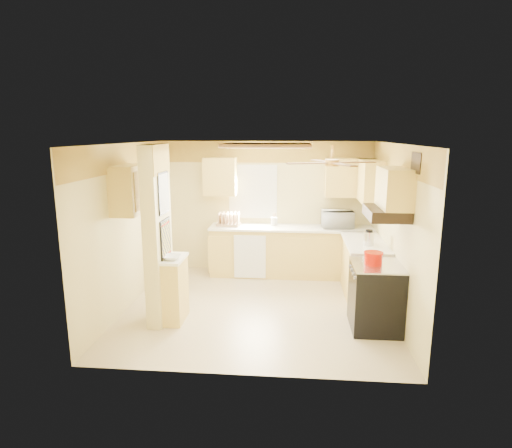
# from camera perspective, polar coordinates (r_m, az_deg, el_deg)

# --- Properties ---
(floor) EXTENTS (4.00, 4.00, 0.00)m
(floor) POSITION_cam_1_polar(r_m,az_deg,el_deg) (6.75, 0.20, -11.05)
(floor) COLOR #C9B28B
(floor) RESTS_ON ground
(ceiling) EXTENTS (4.00, 4.00, 0.00)m
(ceiling) POSITION_cam_1_polar(r_m,az_deg,el_deg) (6.21, 0.21, 10.68)
(ceiling) COLOR white
(ceiling) RESTS_ON wall_back
(wall_back) EXTENTS (4.00, 0.00, 4.00)m
(wall_back) POSITION_cam_1_polar(r_m,az_deg,el_deg) (8.22, 1.33, 2.26)
(wall_back) COLOR #DCCB86
(wall_back) RESTS_ON floor
(wall_front) EXTENTS (4.00, 0.00, 4.00)m
(wall_front) POSITION_cam_1_polar(r_m,az_deg,el_deg) (4.54, -1.84, -5.91)
(wall_front) COLOR #DCCB86
(wall_front) RESTS_ON floor
(wall_left) EXTENTS (0.00, 3.80, 3.80)m
(wall_left) POSITION_cam_1_polar(r_m,az_deg,el_deg) (6.83, -16.77, -0.29)
(wall_left) COLOR #DCCB86
(wall_left) RESTS_ON floor
(wall_right) EXTENTS (0.00, 3.80, 3.80)m
(wall_right) POSITION_cam_1_polar(r_m,az_deg,el_deg) (6.51, 18.03, -0.95)
(wall_right) COLOR #DCCB86
(wall_right) RESTS_ON floor
(wallpaper_border) EXTENTS (4.00, 0.02, 0.40)m
(wallpaper_border) POSITION_cam_1_polar(r_m,az_deg,el_deg) (8.09, 1.36, 9.58)
(wallpaper_border) COLOR gold
(wallpaper_border) RESTS_ON wall_back
(partition_column) EXTENTS (0.20, 0.70, 2.50)m
(partition_column) POSITION_cam_1_polar(r_m,az_deg,el_deg) (6.10, -12.98, -1.51)
(partition_column) COLOR #DCCB86
(partition_column) RESTS_ON floor
(partition_ledge) EXTENTS (0.25, 0.55, 0.90)m
(partition_ledge) POSITION_cam_1_polar(r_m,az_deg,el_deg) (6.27, -10.70, -8.69)
(partition_ledge) COLOR #D8B858
(partition_ledge) RESTS_ON floor
(ledge_top) EXTENTS (0.28, 0.58, 0.04)m
(ledge_top) POSITION_cam_1_polar(r_m,az_deg,el_deg) (6.12, -10.87, -4.57)
(ledge_top) COLOR white
(ledge_top) RESTS_ON partition_ledge
(lower_cabinets_back) EXTENTS (3.00, 0.60, 0.90)m
(lower_cabinets_back) POSITION_cam_1_polar(r_m,az_deg,el_deg) (8.09, 4.71, -3.75)
(lower_cabinets_back) COLOR #D8B858
(lower_cabinets_back) RESTS_ON floor
(lower_cabinets_right) EXTENTS (0.60, 1.40, 0.90)m
(lower_cabinets_right) POSITION_cam_1_polar(r_m,az_deg,el_deg) (7.23, 14.25, -6.04)
(lower_cabinets_right) COLOR #D8B858
(lower_cabinets_right) RESTS_ON floor
(countertop_back) EXTENTS (3.04, 0.64, 0.04)m
(countertop_back) POSITION_cam_1_polar(r_m,az_deg,el_deg) (7.97, 4.76, -0.52)
(countertop_back) COLOR white
(countertop_back) RESTS_ON lower_cabinets_back
(countertop_right) EXTENTS (0.64, 1.44, 0.04)m
(countertop_right) POSITION_cam_1_polar(r_m,az_deg,el_deg) (7.10, 14.36, -2.43)
(countertop_right) COLOR white
(countertop_right) RESTS_ON lower_cabinets_right
(dishwasher_panel) EXTENTS (0.58, 0.02, 0.80)m
(dishwasher_panel) POSITION_cam_1_polar(r_m,az_deg,el_deg) (7.83, -0.82, -4.40)
(dishwasher_panel) COLOR white
(dishwasher_panel) RESTS_ON lower_cabinets_back
(window) EXTENTS (0.92, 0.02, 1.02)m
(window) POSITION_cam_1_polar(r_m,az_deg,el_deg) (8.18, -0.42, 4.34)
(window) COLOR white
(window) RESTS_ON wall_back
(upper_cab_back_left) EXTENTS (0.60, 0.35, 0.70)m
(upper_cab_back_left) POSITION_cam_1_polar(r_m,az_deg,el_deg) (8.07, -4.80, 6.34)
(upper_cab_back_left) COLOR #D8B858
(upper_cab_back_left) RESTS_ON wall_back
(upper_cab_back_right) EXTENTS (0.90, 0.35, 0.70)m
(upper_cab_back_right) POSITION_cam_1_polar(r_m,az_deg,el_deg) (8.02, 12.46, 6.06)
(upper_cab_back_right) COLOR #D8B858
(upper_cab_back_right) RESTS_ON wall_back
(upper_cab_right) EXTENTS (0.35, 1.00, 0.70)m
(upper_cab_right) POSITION_cam_1_polar(r_m,az_deg,el_deg) (7.59, 14.97, 5.61)
(upper_cab_right) COLOR #D8B858
(upper_cab_right) RESTS_ON wall_right
(upper_cab_left_wall) EXTENTS (0.35, 0.75, 0.70)m
(upper_cab_left_wall) POSITION_cam_1_polar(r_m,az_deg,el_deg) (6.43, -16.46, 4.43)
(upper_cab_left_wall) COLOR #D8B858
(upper_cab_left_wall) RESTS_ON wall_left
(upper_cab_over_stove) EXTENTS (0.35, 0.76, 0.52)m
(upper_cab_over_stove) POSITION_cam_1_polar(r_m,az_deg,el_deg) (5.82, 17.98, 4.58)
(upper_cab_over_stove) COLOR #D8B858
(upper_cab_over_stove) RESTS_ON wall_right
(stove) EXTENTS (0.68, 0.77, 0.92)m
(stove) POSITION_cam_1_polar(r_m,az_deg,el_deg) (6.15, 15.64, -9.25)
(stove) COLOR black
(stove) RESTS_ON floor
(range_hood) EXTENTS (0.50, 0.76, 0.14)m
(range_hood) POSITION_cam_1_polar(r_m,az_deg,el_deg) (5.86, 16.96, 1.41)
(range_hood) COLOR black
(range_hood) RESTS_ON upper_cab_over_stove
(poster_menu) EXTENTS (0.02, 0.42, 0.57)m
(poster_menu) POSITION_cam_1_polar(r_m,az_deg,el_deg) (5.96, -12.23, 4.08)
(poster_menu) COLOR black
(poster_menu) RESTS_ON partition_column
(poster_nashville) EXTENTS (0.02, 0.42, 0.57)m
(poster_nashville) POSITION_cam_1_polar(r_m,az_deg,el_deg) (6.08, -11.96, -2.00)
(poster_nashville) COLOR black
(poster_nashville) RESTS_ON partition_column
(ceiling_light_panel) EXTENTS (1.35, 0.95, 0.06)m
(ceiling_light_panel) POSITION_cam_1_polar(r_m,az_deg,el_deg) (6.70, 1.45, 10.40)
(ceiling_light_panel) COLOR brown
(ceiling_light_panel) RESTS_ON ceiling
(ceiling_fan) EXTENTS (1.15, 1.15, 0.26)m
(ceiling_fan) POSITION_cam_1_polar(r_m,az_deg,el_deg) (5.52, 10.09, 8.10)
(ceiling_fan) COLOR gold
(ceiling_fan) RESTS_ON ceiling
(vent_grate) EXTENTS (0.02, 0.40, 0.25)m
(vent_grate) POSITION_cam_1_polar(r_m,az_deg,el_deg) (5.49, 20.60, 7.65)
(vent_grate) COLOR black
(vent_grate) RESTS_ON wall_right
(microwave) EXTENTS (0.58, 0.41, 0.31)m
(microwave) POSITION_cam_1_polar(r_m,az_deg,el_deg) (8.01, 10.83, 0.66)
(microwave) COLOR white
(microwave) RESTS_ON countertop_back
(bowl) EXTENTS (0.25, 0.25, 0.06)m
(bowl) POSITION_cam_1_polar(r_m,az_deg,el_deg) (6.01, -11.14, -4.40)
(bowl) COLOR white
(bowl) RESTS_ON ledge_top
(dutch_oven) EXTENTS (0.26, 0.26, 0.17)m
(dutch_oven) POSITION_cam_1_polar(r_m,az_deg,el_deg) (5.97, 15.38, -4.41)
(dutch_oven) COLOR #C30F00
(dutch_oven) RESTS_ON stove
(kettle) EXTENTS (0.16, 0.16, 0.25)m
(kettle) POSITION_cam_1_polar(r_m,az_deg,el_deg) (6.84, 14.82, -1.83)
(kettle) COLOR silver
(kettle) RESTS_ON countertop_right
(dish_rack) EXTENTS (0.45, 0.35, 0.24)m
(dish_rack) POSITION_cam_1_polar(r_m,az_deg,el_deg) (8.07, -3.66, 0.44)
(dish_rack) COLOR tan
(dish_rack) RESTS_ON countertop_back
(utensil_crock) EXTENTS (0.12, 0.12, 0.24)m
(utensil_crock) POSITION_cam_1_polar(r_m,az_deg,el_deg) (8.04, 2.45, 0.37)
(utensil_crock) COLOR white
(utensil_crock) RESTS_ON countertop_back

